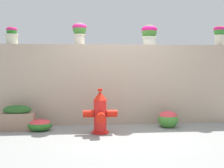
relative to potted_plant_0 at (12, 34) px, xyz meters
name	(u,v)px	position (x,y,z in m)	size (l,w,h in m)	color
ground_plane	(124,136)	(2.13, -1.15, -1.85)	(24.00, 24.00, 0.00)	gray
stone_wall	(117,84)	(2.13, -0.01, -1.03)	(4.98, 0.31, 1.65)	tan
potted_plant_0	(12,34)	(0.00, 0.00, 0.00)	(0.26, 0.26, 0.36)	beige
potted_plant_1	(80,31)	(1.36, -0.02, 0.08)	(0.29, 0.29, 0.45)	beige
potted_plant_2	(149,33)	(2.82, -0.02, 0.05)	(0.33, 0.33, 0.43)	beige
potted_plant_3	(220,33)	(4.37, 0.02, 0.07)	(0.26, 0.26, 0.43)	beige
fire_hydrant	(100,114)	(1.74, -0.89, -1.49)	(0.62, 0.49, 0.81)	red
flower_bush_left	(168,118)	(3.10, -0.52, -1.67)	(0.40, 0.36, 0.34)	#408331
flower_bush_right	(40,125)	(0.62, -0.57, -1.74)	(0.45, 0.41, 0.22)	#2E6F28
planter_box	(17,118)	(0.19, -0.50, -1.62)	(0.62, 0.27, 0.48)	#957460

